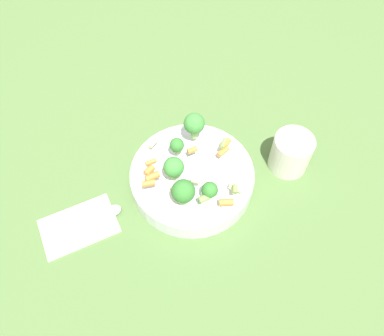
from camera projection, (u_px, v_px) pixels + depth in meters
The scene contains 6 objects.
ground_plane at pixel (192, 183), 0.84m from camera, with size 3.00×3.00×0.00m, color #4C6B38.
bowl at pixel (192, 177), 0.81m from camera, with size 0.27×0.27×0.05m.
pasta_salad at pixel (187, 164), 0.76m from camera, with size 0.21×0.21×0.08m.
cup at pixel (291, 152), 0.83m from camera, with size 0.09×0.09×0.09m.
napkin at pixel (79, 226), 0.77m from camera, with size 0.17×0.13×0.01m.
spoon at pixel (99, 217), 0.78m from camera, with size 0.15×0.06×0.01m.
Camera 1 is at (0.09, 0.43, 0.71)m, focal length 35.00 mm.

